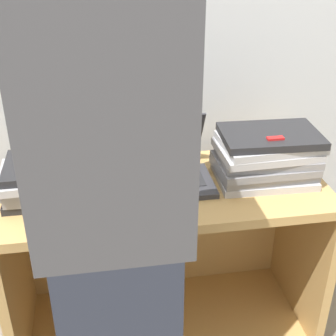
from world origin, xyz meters
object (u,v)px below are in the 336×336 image
at_px(laptop_open, 162,167).
at_px(laptop_stack_right, 266,156).
at_px(person, 114,233).
at_px(laptop_stack_left, 56,179).

height_order(laptop_open, laptop_stack_right, laptop_open).
xyz_separation_m(laptop_open, person, (-0.21, -0.53, 0.11)).
distance_m(laptop_stack_right, person, 0.76).
relative_size(laptop_open, person, 0.21).
relative_size(laptop_stack_right, person, 0.22).
distance_m(laptop_open, laptop_stack_right, 0.39).
distance_m(laptop_open, laptop_stack_left, 0.39).
bearing_deg(laptop_stack_left, person, -69.31).
height_order(laptop_open, laptop_stack_left, laptop_open).
bearing_deg(laptop_open, laptop_stack_right, -8.90).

